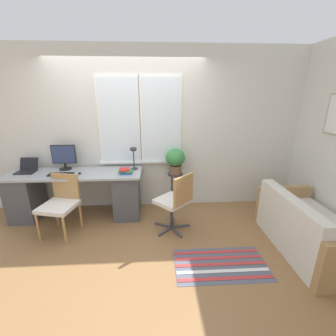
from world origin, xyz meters
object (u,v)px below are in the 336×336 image
object	(u,v)px
desk_lamp	(133,153)
desk_chair_wooden	(60,203)
laptop	(27,169)
office_chair_swivel	(175,201)
couch_loveseat	(308,231)
potted_plant	(175,159)
mouse	(80,173)
keyboard	(61,174)
monitor	(64,157)
book_stack	(125,171)
plant_stand	(175,178)

from	to	relation	value
desk_lamp	desk_chair_wooden	bearing A→B (deg)	-150.32
desk_chair_wooden	laptop	bearing A→B (deg)	155.15
office_chair_swivel	couch_loveseat	distance (m)	1.78
couch_loveseat	potted_plant	distance (m)	2.13
mouse	potted_plant	size ratio (longest dim) A/B	0.15
desk_lamp	office_chair_swivel	world-z (taller)	desk_lamp
keyboard	potted_plant	distance (m)	1.83
mouse	couch_loveseat	world-z (taller)	mouse
desk_lamp	potted_plant	xyz separation A→B (m)	(0.69, 0.05, -0.14)
desk_lamp	potted_plant	world-z (taller)	desk_lamp
keyboard	couch_loveseat	size ratio (longest dim) A/B	0.25
potted_plant	office_chair_swivel	bearing A→B (deg)	-94.80
office_chair_swivel	couch_loveseat	world-z (taller)	office_chair_swivel
keyboard	desk_lamp	world-z (taller)	desk_lamp
laptop	couch_loveseat	distance (m)	4.22
laptop	couch_loveseat	size ratio (longest dim) A/B	0.19
couch_loveseat	potted_plant	world-z (taller)	potted_plant
keyboard	desk_lamp	bearing A→B (deg)	11.32
monitor	couch_loveseat	bearing A→B (deg)	-19.40
desk_chair_wooden	office_chair_swivel	size ratio (longest dim) A/B	0.94
mouse	book_stack	size ratio (longest dim) A/B	0.29
book_stack	desk_chair_wooden	world-z (taller)	desk_chair_wooden
office_chair_swivel	plant_stand	size ratio (longest dim) A/B	1.38
keyboard	office_chair_swivel	distance (m)	1.82
book_stack	potted_plant	bearing A→B (deg)	18.02
book_stack	office_chair_swivel	distance (m)	0.92
keyboard	plant_stand	bearing A→B (deg)	8.65
book_stack	plant_stand	bearing A→B (deg)	18.02
monitor	keyboard	world-z (taller)	monitor
desk_lamp	plant_stand	world-z (taller)	desk_lamp
desk_chair_wooden	mouse	bearing A→B (deg)	76.08
desk_chair_wooden	couch_loveseat	bearing A→B (deg)	3.57
mouse	plant_stand	world-z (taller)	mouse
desk_chair_wooden	monitor	bearing A→B (deg)	113.88
keyboard	desk_chair_wooden	bearing A→B (deg)	-75.57
keyboard	laptop	bearing A→B (deg)	162.90
monitor	plant_stand	xyz separation A→B (m)	(1.83, -0.01, -0.41)
potted_plant	mouse	bearing A→B (deg)	-170.25
monitor	mouse	xyz separation A→B (m)	(0.31, -0.27, -0.20)
monitor	desk_chair_wooden	xyz separation A→B (m)	(0.12, -0.64, -0.51)
laptop	plant_stand	world-z (taller)	laptop
keyboard	book_stack	xyz separation A→B (m)	(0.99, 0.01, 0.03)
monitor	desk_lamp	world-z (taller)	monitor
keyboard	office_chair_swivel	size ratio (longest dim) A/B	0.41
keyboard	mouse	xyz separation A→B (m)	(0.28, 0.01, 0.01)
keyboard	office_chair_swivel	world-z (taller)	office_chair_swivel
keyboard	plant_stand	xyz separation A→B (m)	(1.80, 0.27, -0.20)
office_chair_swivel	plant_stand	bearing A→B (deg)	-139.03
office_chair_swivel	keyboard	bearing A→B (deg)	-57.91
monitor	plant_stand	size ratio (longest dim) A/B	0.62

